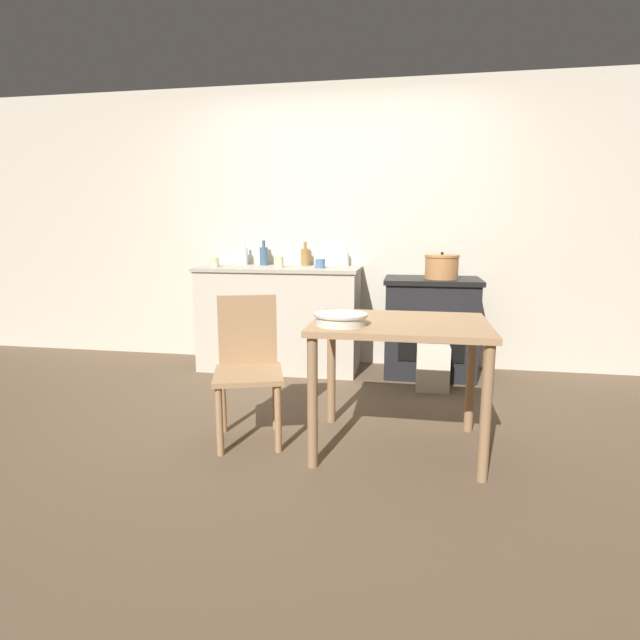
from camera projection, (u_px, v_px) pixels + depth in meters
name	position (u px, v px, depth m)	size (l,w,h in m)	color
ground_plane	(307.00, 422.00, 3.33)	(14.00, 14.00, 0.00)	brown
wall_back	(341.00, 228.00, 4.63)	(8.00, 0.07, 2.55)	beige
counter_cabinet	(280.00, 318.00, 4.55)	(1.45, 0.61, 0.93)	beige
stove	(430.00, 327.00, 4.34)	(0.80, 0.58, 0.85)	black
work_table	(400.00, 341.00, 2.83)	(0.98, 0.74, 0.76)	#A87F56
chair	(248.00, 364.00, 3.02)	(0.50, 0.50, 0.87)	#A87F56
flour_sack	(433.00, 368.00, 3.95)	(0.26, 0.18, 0.36)	beige
stock_pot	(442.00, 267.00, 4.18)	(0.29, 0.29, 0.23)	#B77A47
mixing_bowl_large	(341.00, 318.00, 2.70)	(0.29, 0.29, 0.06)	silver
bottle_far_left	(305.00, 257.00, 4.59)	(0.08, 0.08, 0.22)	olive
bottle_left	(244.00, 256.00, 4.69)	(0.07, 0.07, 0.22)	silver
bottle_mid_left	(345.00, 259.00, 4.57)	(0.07, 0.07, 0.17)	silver
bottle_center_left	(264.00, 256.00, 4.65)	(0.08, 0.08, 0.23)	#3D5675
cup_center	(320.00, 264.00, 4.34)	(0.09, 0.09, 0.08)	#4C6B99
cup_center_right	(279.00, 262.00, 4.42)	(0.08, 0.08, 0.10)	beige
cup_mid_right	(215.00, 262.00, 4.44)	(0.08, 0.08, 0.09)	beige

